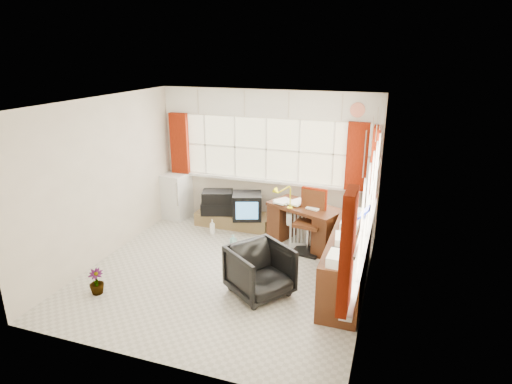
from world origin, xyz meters
TOP-DOWN VIEW (x-y plane):
  - ground at (0.00, 0.00)m, footprint 4.00×4.00m
  - room_walls at (0.00, 0.00)m, footprint 4.00×4.00m
  - window_back at (0.00, 1.94)m, footprint 3.70×0.12m
  - window_right at (1.94, 0.00)m, footprint 0.12×3.70m
  - curtains at (0.92, 0.93)m, footprint 3.83×3.83m
  - overhead_cabinets at (0.98, 0.98)m, footprint 3.98×3.98m
  - desk at (0.88, 1.34)m, footprint 1.34×1.03m
  - desk_lamp at (0.66, 1.16)m, footprint 0.16×0.15m
  - task_chair at (1.01, 1.19)m, footprint 0.49×0.52m
  - office_chair at (0.65, -0.36)m, footprint 1.04×1.04m
  - radiator at (0.84, 1.27)m, footprint 0.43×0.28m
  - credenza at (1.73, 0.20)m, footprint 0.50×2.00m
  - file_tray at (1.71, -0.53)m, footprint 0.26×0.33m
  - tv_bench at (-0.55, 1.72)m, footprint 1.40×0.50m
  - crt_tv at (-0.23, 1.57)m, footprint 0.63×0.60m
  - hifi_stack at (-0.83, 1.64)m, footprint 0.69×0.55m
  - mini_fridge at (-1.80, 1.80)m, footprint 0.58×0.59m
  - spray_bottle_a at (-0.77, 1.25)m, footprint 0.14×0.14m
  - spray_bottle_b at (-0.24, 0.93)m, footprint 0.12×0.12m
  - flower_vase at (-1.44, -1.06)m, footprint 0.26×0.26m

SIDE VIEW (x-z plane):
  - ground at x=0.00m, z-range 0.00..0.00m
  - spray_bottle_b at x=-0.24m, z-range 0.00..0.19m
  - tv_bench at x=-0.55m, z-range 0.00..0.25m
  - spray_bottle_a at x=-0.77m, z-range 0.00..0.27m
  - flower_vase at x=-1.44m, z-range 0.00..0.35m
  - radiator at x=0.84m, z-range -0.06..0.54m
  - office_chair at x=0.65m, z-range 0.00..0.68m
  - desk at x=0.88m, z-range 0.02..0.76m
  - credenza at x=1.73m, z-range -0.03..0.82m
  - mini_fridge at x=-1.80m, z-range 0.00..0.88m
  - hifi_stack at x=-0.83m, z-range 0.24..0.67m
  - crt_tv at x=-0.23m, z-range 0.25..0.71m
  - task_chair at x=1.01m, z-range 0.03..1.07m
  - file_tray at x=1.71m, z-range 0.75..0.86m
  - window_back at x=0.00m, z-range -0.85..2.75m
  - window_right at x=1.94m, z-range -0.85..2.75m
  - desk_lamp at x=0.66m, z-range 0.77..1.15m
  - curtains at x=0.92m, z-range 0.88..2.03m
  - room_walls at x=0.00m, z-range -0.50..3.50m
  - overhead_cabinets at x=0.98m, z-range 2.01..2.49m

